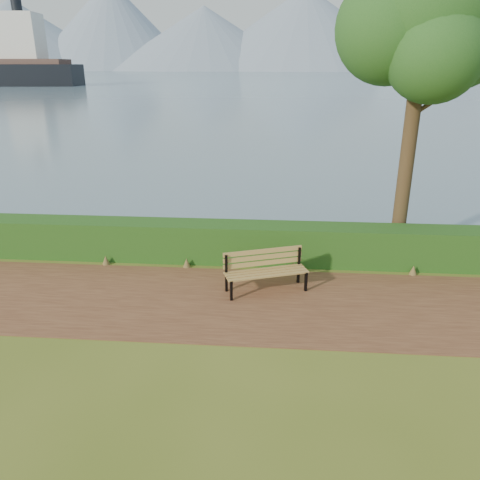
{
  "coord_description": "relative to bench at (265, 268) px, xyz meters",
  "views": [
    {
      "loc": [
        1.12,
        -8.66,
        4.83
      ],
      "look_at": [
        0.32,
        1.2,
        1.1
      ],
      "focal_mm": 35.0,
      "sensor_mm": 36.0,
      "label": 1
    }
  ],
  "objects": [
    {
      "name": "ground",
      "position": [
        -0.91,
        -0.96,
        -0.54
      ],
      "size": [
        140.0,
        140.0,
        0.0
      ],
      "primitive_type": "plane",
      "color": "#4E601B",
      "rests_on": "ground"
    },
    {
      "name": "path",
      "position": [
        -0.91,
        -0.66,
        -0.53
      ],
      "size": [
        40.0,
        3.4,
        0.01
      ],
      "primitive_type": "cube",
      "color": "#562F1D",
      "rests_on": "ground"
    },
    {
      "name": "hedge",
      "position": [
        -0.91,
        1.64,
        -0.04
      ],
      "size": [
        32.0,
        0.85,
        1.0
      ],
      "primitive_type": "cube",
      "color": "#194012",
      "rests_on": "ground"
    },
    {
      "name": "water",
      "position": [
        -0.91,
        259.04,
        -0.53
      ],
      "size": [
        700.0,
        510.0,
        0.0
      ],
      "primitive_type": "cube",
      "color": "slate",
      "rests_on": "ground"
    },
    {
      "name": "mountains",
      "position": [
        -10.08,
        405.09,
        27.16
      ],
      "size": [
        585.0,
        190.0,
        70.0
      ],
      "color": "slate",
      "rests_on": "ground"
    },
    {
      "name": "bench",
      "position": [
        0.0,
        0.0,
        0.0
      ],
      "size": [
        1.93,
        1.13,
        0.93
      ],
      "rotation": [
        0.0,
        0.0,
        0.34
      ],
      "color": "black",
      "rests_on": "ground"
    },
    {
      "name": "tree",
      "position": [
        3.43,
        2.31,
        5.23
      ],
      "size": [
        4.03,
        3.35,
        7.75
      ],
      "rotation": [
        0.0,
        0.0,
        -0.22
      ],
      "color": "#3A2717",
      "rests_on": "ground"
    }
  ]
}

